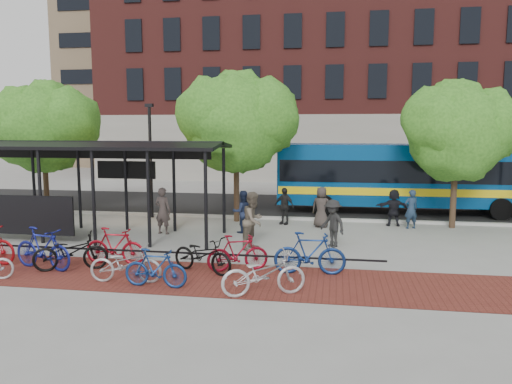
# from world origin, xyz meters

# --- Properties ---
(ground) EXTENTS (160.00, 160.00, 0.00)m
(ground) POSITION_xyz_m (0.00, 0.00, 0.00)
(ground) COLOR #9E9E99
(ground) RESTS_ON ground
(asphalt_street) EXTENTS (160.00, 8.00, 0.01)m
(asphalt_street) POSITION_xyz_m (0.00, 8.00, 0.01)
(asphalt_street) COLOR black
(asphalt_street) RESTS_ON ground
(curb) EXTENTS (160.00, 0.25, 0.12)m
(curb) POSITION_xyz_m (0.00, 4.00, 0.06)
(curb) COLOR #B7B7B2
(curb) RESTS_ON ground
(brick_strip) EXTENTS (24.00, 3.00, 0.01)m
(brick_strip) POSITION_xyz_m (-2.00, -5.00, 0.00)
(brick_strip) COLOR maroon
(brick_strip) RESTS_ON ground
(bike_rack_rail) EXTENTS (12.00, 0.05, 0.95)m
(bike_rack_rail) POSITION_xyz_m (-3.30, -4.10, 0.00)
(bike_rack_rail) COLOR black
(bike_rack_rail) RESTS_ON ground
(building_brick) EXTENTS (55.00, 14.00, 20.00)m
(building_brick) POSITION_xyz_m (10.00, 26.00, 10.00)
(building_brick) COLOR maroon
(building_brick) RESTS_ON ground
(building_tower) EXTENTS (22.00, 22.00, 30.00)m
(building_tower) POSITION_xyz_m (-16.00, 40.00, 15.00)
(building_tower) COLOR #7A664C
(building_tower) RESTS_ON ground
(bus_shelter) EXTENTS (10.60, 3.07, 3.60)m
(bus_shelter) POSITION_xyz_m (-8.13, -0.48, 3.00)
(bus_shelter) COLOR black
(bus_shelter) RESTS_ON ground
(tree_a) EXTENTS (4.90, 4.00, 6.18)m
(tree_a) POSITION_xyz_m (-11.91, 3.35, 4.24)
(tree_a) COLOR #382619
(tree_a) RESTS_ON ground
(tree_b) EXTENTS (5.15, 4.20, 6.47)m
(tree_b) POSITION_xyz_m (-2.90, 3.35, 4.46)
(tree_b) COLOR #382619
(tree_b) RESTS_ON ground
(tree_c) EXTENTS (4.66, 3.80, 5.92)m
(tree_c) POSITION_xyz_m (6.09, 3.35, 4.05)
(tree_c) COLOR #382619
(tree_c) RESTS_ON ground
(lamp_post_left) EXTENTS (0.35, 0.20, 5.12)m
(lamp_post_left) POSITION_xyz_m (-7.00, 3.60, 2.75)
(lamp_post_left) COLOR black
(lamp_post_left) RESTS_ON ground
(bus) EXTENTS (12.20, 3.05, 3.28)m
(bus) POSITION_xyz_m (4.60, 6.68, 1.88)
(bus) COLOR navy
(bus) RESTS_ON ground
(bike_3) EXTENTS (2.14, 1.07, 1.24)m
(bike_3) POSITION_xyz_m (-7.05, -4.91, 0.62)
(bike_3) COLOR navy
(bike_3) RESTS_ON ground
(bike_4) EXTENTS (2.20, 1.43, 1.09)m
(bike_4) POSITION_xyz_m (-6.21, -4.87, 0.55)
(bike_4) COLOR black
(bike_4) RESTS_ON ground
(bike_5) EXTENTS (1.88, 0.56, 1.12)m
(bike_5) POSITION_xyz_m (-5.23, -4.07, 0.56)
(bike_5) COLOR maroon
(bike_5) RESTS_ON ground
(bike_6) EXTENTS (1.99, 0.84, 1.02)m
(bike_6) POSITION_xyz_m (-4.17, -5.68, 0.51)
(bike_6) COLOR #A7A7A9
(bike_6) RESTS_ON ground
(bike_7) EXTENTS (1.71, 0.55, 1.01)m
(bike_7) POSITION_xyz_m (-3.25, -5.95, 0.51)
(bike_7) COLOR navy
(bike_7) RESTS_ON ground
(bike_8) EXTENTS (2.10, 1.40, 1.04)m
(bike_8) POSITION_xyz_m (-2.41, -4.48, 0.52)
(bike_8) COLOR black
(bike_8) RESTS_ON ground
(bike_9) EXTENTS (1.83, 1.11, 1.06)m
(bike_9) POSITION_xyz_m (-1.46, -4.17, 0.53)
(bike_9) COLOR maroon
(bike_9) RESTS_ON ground
(bike_10) EXTENTS (2.22, 1.45, 1.10)m
(bike_10) POSITION_xyz_m (-0.43, -6.12, 0.55)
(bike_10) COLOR silver
(bike_10) RESTS_ON ground
(bike_11) EXTENTS (2.04, 0.67, 1.21)m
(bike_11) POSITION_xyz_m (0.59, -4.17, 0.60)
(bike_11) COLOR navy
(bike_11) RESTS_ON ground
(pedestrian_1) EXTENTS (0.73, 0.56, 1.81)m
(pedestrian_1) POSITION_xyz_m (-5.28, 0.30, 0.90)
(pedestrian_1) COLOR #413734
(pedestrian_1) RESTS_ON ground
(pedestrian_2) EXTENTS (1.00, 0.92, 1.65)m
(pedestrian_2) POSITION_xyz_m (-2.30, 1.01, 0.83)
(pedestrian_2) COLOR #1B243F
(pedestrian_2) RESTS_ON ground
(pedestrian_4) EXTENTS (0.99, 0.73, 1.56)m
(pedestrian_4) POSITION_xyz_m (-0.87, 2.95, 0.78)
(pedestrian_4) COLOR black
(pedestrian_4) RESTS_ON ground
(pedestrian_5) EXTENTS (1.44, 0.47, 1.54)m
(pedestrian_5) POSITION_xyz_m (3.66, 3.33, 0.77)
(pedestrian_5) COLOR black
(pedestrian_5) RESTS_ON ground
(pedestrian_6) EXTENTS (0.94, 0.74, 1.68)m
(pedestrian_6) POSITION_xyz_m (0.70, 2.56, 0.84)
(pedestrian_6) COLOR #3A322E
(pedestrian_6) RESTS_ON ground
(pedestrian_7) EXTENTS (0.68, 0.57, 1.59)m
(pedestrian_7) POSITION_xyz_m (4.29, 2.86, 0.80)
(pedestrian_7) COLOR #20334B
(pedestrian_7) RESTS_ON ground
(pedestrian_8) EXTENTS (1.04, 1.15, 1.95)m
(pedestrian_8) POSITION_xyz_m (-1.45, -1.50, 0.97)
(pedestrian_8) COLOR brown
(pedestrian_8) RESTS_ON ground
(pedestrian_9) EXTENTS (1.18, 1.18, 1.64)m
(pedestrian_9) POSITION_xyz_m (1.18, -0.79, 0.82)
(pedestrian_9) COLOR black
(pedestrian_9) RESTS_ON ground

